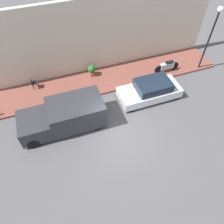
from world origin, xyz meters
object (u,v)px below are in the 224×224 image
at_px(potted_plant, 92,70).
at_px(cafe_chair, 33,82).
at_px(parked_car, 150,90).
at_px(scooter_silver, 167,66).
at_px(streetlamp, 213,28).
at_px(delivery_van, 64,116).

xyz_separation_m(potted_plant, cafe_chair, (0.01, 4.18, 0.06)).
relative_size(parked_car, potted_plant, 4.95).
distance_m(parked_car, scooter_silver, 3.04).
bearing_deg(potted_plant, cafe_chair, 89.82).
xyz_separation_m(parked_car, cafe_chair, (3.38, 7.29, 0.01)).
relative_size(streetlamp, potted_plant, 5.58).
bearing_deg(parked_car, potted_plant, 42.77).
bearing_deg(cafe_chair, scooter_silver, -98.51).
relative_size(scooter_silver, streetlamp, 0.42).
distance_m(streetlamp, potted_plant, 8.75).
bearing_deg(scooter_silver, parked_car, 129.74).
relative_size(delivery_van, streetlamp, 1.06).
bearing_deg(delivery_van, cafe_chair, 19.57).
bearing_deg(scooter_silver, cafe_chair, 81.49).
xyz_separation_m(streetlamp, cafe_chair, (1.86, 12.25, -2.76)).
bearing_deg(delivery_van, streetlamp, -79.42).
height_order(potted_plant, cafe_chair, cafe_chair).
height_order(delivery_van, scooter_silver, delivery_van).
bearing_deg(streetlamp, scooter_silver, 80.88).
bearing_deg(delivery_van, scooter_silver, -73.45).
xyz_separation_m(scooter_silver, cafe_chair, (1.44, 9.63, 0.04)).
bearing_deg(parked_car, scooter_silver, -50.26).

